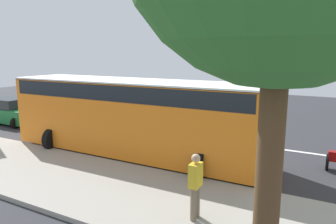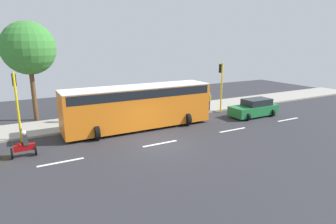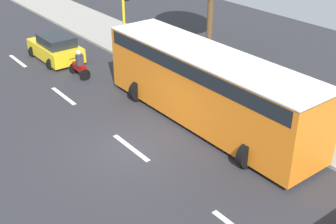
% 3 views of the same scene
% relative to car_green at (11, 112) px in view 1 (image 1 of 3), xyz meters
% --- Properties ---
extents(ground_plane, '(40.00, 60.00, 0.10)m').
position_rel_car_green_xyz_m(ground_plane, '(-2.23, 10.32, -0.76)').
color(ground_plane, '#2D2D33').
extents(sidewalk, '(4.00, 60.00, 0.15)m').
position_rel_car_green_xyz_m(sidewalk, '(4.77, 10.32, -0.64)').
color(sidewalk, '#9E998E').
rests_on(sidewalk, ground).
extents(lane_stripe_far_north, '(0.20, 2.40, 0.01)m').
position_rel_car_green_xyz_m(lane_stripe_far_north, '(-2.23, -1.68, -0.70)').
color(lane_stripe_far_north, white).
rests_on(lane_stripe_far_north, ground).
extents(lane_stripe_north, '(0.20, 2.40, 0.01)m').
position_rel_car_green_xyz_m(lane_stripe_north, '(-2.23, 4.32, -0.70)').
color(lane_stripe_north, white).
rests_on(lane_stripe_north, ground).
extents(lane_stripe_mid, '(0.20, 2.40, 0.01)m').
position_rel_car_green_xyz_m(lane_stripe_mid, '(-2.23, 10.32, -0.70)').
color(lane_stripe_mid, white).
rests_on(lane_stripe_mid, ground).
extents(lane_stripe_south, '(0.20, 2.40, 0.01)m').
position_rel_car_green_xyz_m(lane_stripe_south, '(-2.23, 16.32, -0.70)').
color(lane_stripe_south, white).
rests_on(lane_stripe_south, ground).
extents(car_green, '(2.18, 4.31, 1.52)m').
position_rel_car_green_xyz_m(car_green, '(0.00, 0.00, 0.00)').
color(car_green, '#1E7238').
rests_on(car_green, ground).
extents(city_bus, '(3.20, 11.00, 3.16)m').
position_rel_car_green_xyz_m(city_bus, '(1.55, 10.14, 1.13)').
color(city_bus, orange).
rests_on(city_bus, ground).
extents(pedestrian_near_signal, '(0.40, 0.24, 1.69)m').
position_rel_car_green_xyz_m(pedestrian_near_signal, '(5.31, 14.60, 0.35)').
color(pedestrian_near_signal, '#72604C').
rests_on(pedestrian_near_signal, sidewalk).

